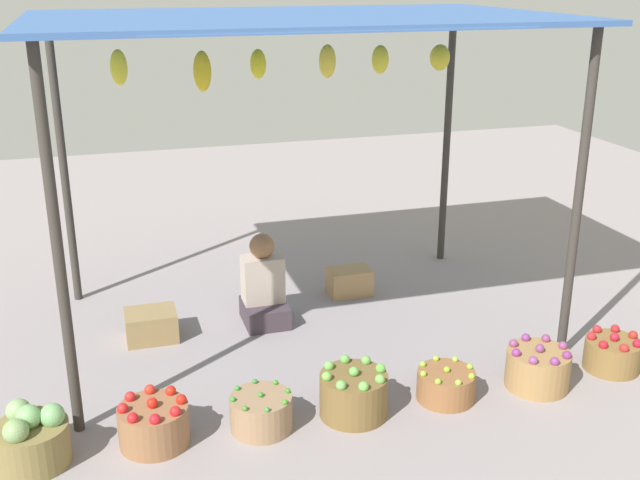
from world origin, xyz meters
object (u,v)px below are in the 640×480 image
object	(u,v)px
wooden_crate_near_vendor	(349,281)
basket_red_apples	(612,353)
basket_cabbages	(32,439)
basket_red_tomatoes	(154,424)
basket_green_chilies	(261,412)
wooden_crate_stacked_rear	(151,325)
basket_limes	(446,385)
basket_purple_onions	(538,368)
basket_green_apples	(354,394)
vendor_person	(264,289)

from	to	relation	value
wooden_crate_near_vendor	basket_red_apples	bearing A→B (deg)	-52.98
basket_cabbages	basket_red_tomatoes	xyz separation A→B (m)	(0.72, 0.00, -0.03)
basket_cabbages	basket_green_chilies	distance (m)	1.41
basket_red_apples	wooden_crate_stacked_rear	size ratio (longest dim) A/B	1.01
basket_red_apples	basket_limes	bearing A→B (deg)	-178.56
basket_cabbages	basket_purple_onions	bearing A→B (deg)	-1.20
basket_cabbages	wooden_crate_stacked_rear	distance (m)	1.71
basket_green_chilies	basket_green_apples	size ratio (longest dim) A/B	0.89
basket_green_chilies	wooden_crate_stacked_rear	distance (m)	1.62
basket_green_apples	basket_green_chilies	bearing A→B (deg)	178.73
basket_green_chilies	wooden_crate_near_vendor	size ratio (longest dim) A/B	1.05
basket_red_tomatoes	basket_red_apples	size ratio (longest dim) A/B	1.08
vendor_person	basket_purple_onions	bearing A→B (deg)	-44.65
basket_green_chilies	wooden_crate_stacked_rear	bearing A→B (deg)	110.68
vendor_person	basket_limes	distance (m)	1.85
wooden_crate_stacked_rear	basket_red_apples	bearing A→B (deg)	-24.56
vendor_person	basket_limes	xyz separation A→B (m)	(0.94, -1.59, -0.19)
basket_green_apples	basket_red_apples	bearing A→B (deg)	1.07
wooden_crate_near_vendor	basket_cabbages	bearing A→B (deg)	-144.56
basket_green_chilies	wooden_crate_near_vendor	bearing A→B (deg)	56.81
basket_cabbages	wooden_crate_stacked_rear	bearing A→B (deg)	60.76
basket_red_apples	wooden_crate_near_vendor	distance (m)	2.38
basket_green_apples	wooden_crate_stacked_rear	bearing A→B (deg)	128.18
vendor_person	basket_green_chilies	bearing A→B (deg)	-103.41
basket_red_apples	basket_purple_onions	bearing A→B (deg)	-174.30
basket_limes	basket_cabbages	bearing A→B (deg)	179.19
basket_cabbages	basket_limes	distance (m)	2.72
wooden_crate_near_vendor	basket_green_chilies	bearing A→B (deg)	-123.19
basket_red_tomatoes	basket_red_apples	world-z (taller)	basket_red_tomatoes
basket_purple_onions	basket_green_chilies	bearing A→B (deg)	178.77
wooden_crate_stacked_rear	vendor_person	bearing A→B (deg)	3.64
basket_limes	basket_red_apples	distance (m)	1.38
vendor_person	basket_green_chilies	distance (m)	1.63
basket_purple_onions	basket_red_apples	bearing A→B (deg)	5.70
basket_limes	vendor_person	bearing A→B (deg)	120.57
basket_green_apples	basket_limes	distance (m)	0.68
basket_green_chilies	basket_green_apples	distance (m)	0.63
basket_green_chilies	basket_purple_onions	distance (m)	2.02
basket_green_apples	basket_purple_onions	size ratio (longest dim) A/B	1.01
vendor_person	wooden_crate_near_vendor	bearing A→B (deg)	21.52
basket_cabbages	basket_red_tomatoes	bearing A→B (deg)	0.36
vendor_person	basket_limes	bearing A→B (deg)	-59.43
basket_green_apples	basket_limes	world-z (taller)	basket_green_apples
vendor_person	basket_red_apples	xyz separation A→B (m)	(2.32, -1.55, -0.17)
basket_red_tomatoes	basket_red_apples	distance (m)	3.38
basket_green_apples	wooden_crate_near_vendor	size ratio (longest dim) A/B	1.19
wooden_crate_near_vendor	wooden_crate_stacked_rear	xyz separation A→B (m)	(-1.83, -0.41, -0.00)
basket_purple_onions	basket_red_apples	xyz separation A→B (m)	(0.68, 0.07, -0.02)
basket_limes	wooden_crate_near_vendor	distance (m)	1.94
basket_red_tomatoes	wooden_crate_near_vendor	world-z (taller)	basket_red_tomatoes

